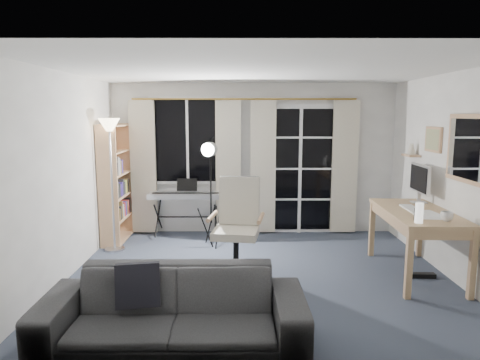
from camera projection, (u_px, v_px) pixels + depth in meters
name	position (u px, v px, depth m)	size (l,w,h in m)	color
floor	(259.00, 277.00, 5.09)	(4.50, 4.00, 0.02)	#343C4C
window	(188.00, 141.00, 6.81)	(1.20, 0.08, 1.40)	white
french_door	(300.00, 170.00, 6.89)	(1.32, 0.09, 2.11)	white
curtains	(245.00, 167.00, 6.78)	(3.60, 0.07, 2.13)	gold
bookshelf	(113.00, 186.00, 6.42)	(0.29, 0.83, 1.77)	tan
torchiere_lamp	(110.00, 145.00, 5.87)	(0.38, 0.38, 1.86)	#B2B2B7
keyboard_piano	(186.00, 196.00, 6.67)	(1.18, 0.57, 0.86)	black
studio_light	(209.00, 162.00, 6.04)	(0.34, 0.34, 1.56)	black
office_chair	(238.00, 218.00, 5.09)	(0.81, 0.81, 1.17)	black
desk	(417.00, 219.00, 5.06)	(0.78, 1.49, 0.79)	tan
monitor	(420.00, 180.00, 5.45)	(0.19, 0.57, 0.49)	silver
desk_clutter	(419.00, 230.00, 4.84)	(0.48, 0.89, 1.00)	white
mug	(447.00, 215.00, 4.54)	(0.13, 0.10, 0.13)	silver
wall_mirror	(471.00, 149.00, 4.52)	(0.04, 0.94, 0.74)	tan
framed_print	(433.00, 139.00, 5.40)	(0.03, 0.42, 0.32)	tan
wall_shelf	(411.00, 151.00, 5.92)	(0.16, 0.30, 0.18)	tan
sofa	(173.00, 298.00, 3.50)	(2.17, 0.65, 0.84)	#28292B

